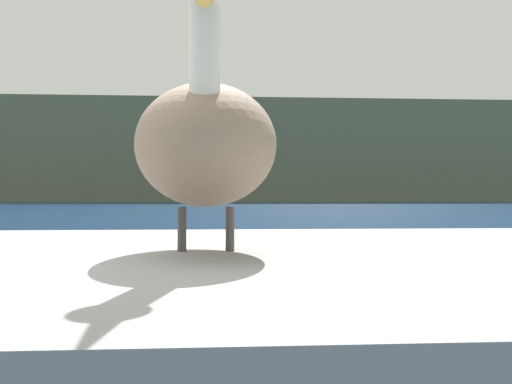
# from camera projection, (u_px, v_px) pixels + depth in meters

# --- Properties ---
(hillside_backdrop) EXTENTS (140.00, 12.80, 8.62)m
(hillside_backdrop) POSITION_uv_depth(u_px,v_px,m) (181.00, 153.00, 66.60)
(hillside_backdrop) COLOR #5B664C
(hillside_backdrop) RESTS_ON ground
(pier_dock) EXTENTS (3.97, 3.02, 0.62)m
(pier_dock) POSITION_uv_depth(u_px,v_px,m) (206.00, 346.00, 2.46)
(pier_dock) COLOR #949494
(pier_dock) RESTS_ON ground
(pelican) EXTENTS (0.50, 1.23, 0.86)m
(pelican) POSITION_uv_depth(u_px,v_px,m) (206.00, 142.00, 2.45)
(pelican) COLOR gray
(pelican) RESTS_ON pier_dock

